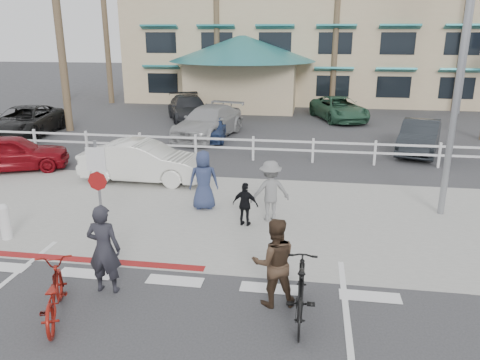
% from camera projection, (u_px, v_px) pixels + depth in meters
% --- Properties ---
extents(ground, '(140.00, 140.00, 0.00)m').
position_uv_depth(ground, '(166.00, 297.00, 9.29)').
color(ground, '#333335').
extents(sidewalk_plaza, '(22.00, 7.00, 0.01)m').
position_uv_depth(sidewalk_plaza, '(213.00, 213.00, 13.52)').
color(sidewalk_plaza, gray).
rests_on(sidewalk_plaza, ground).
extents(cross_street, '(40.00, 5.00, 0.01)m').
position_uv_depth(cross_street, '(236.00, 174.00, 17.29)').
color(cross_street, '#333335').
rests_on(cross_street, ground).
extents(parking_lot, '(50.00, 16.00, 0.01)m').
position_uv_depth(parking_lot, '(263.00, 125.00, 26.24)').
color(parking_lot, '#333335').
rests_on(parking_lot, ground).
extents(curb_red, '(7.00, 0.25, 0.02)m').
position_uv_depth(curb_red, '(57.00, 258.00, 10.85)').
color(curb_red, maroon).
rests_on(curb_red, ground).
extents(rail_fence, '(29.40, 0.16, 1.00)m').
position_uv_depth(rail_fence, '(256.00, 149.00, 18.95)').
color(rail_fence, silver).
rests_on(rail_fence, ground).
extents(building, '(28.00, 16.00, 11.30)m').
position_uv_depth(building, '(307.00, 23.00, 36.49)').
color(building, '#D0B88E').
rests_on(building, ground).
extents(sign_post, '(0.50, 0.10, 2.90)m').
position_uv_depth(sign_post, '(99.00, 187.00, 11.26)').
color(sign_post, gray).
rests_on(sign_post, ground).
extents(bollard_0, '(0.26, 0.26, 0.95)m').
position_uv_depth(bollard_0, '(5.00, 222.00, 11.73)').
color(bollard_0, silver).
rests_on(bollard_0, ground).
extents(streetlight_0, '(0.60, 2.00, 9.00)m').
position_uv_depth(streetlight_0, '(463.00, 53.00, 12.16)').
color(streetlight_0, gray).
rests_on(streetlight_0, ground).
extents(streetlight_1, '(0.60, 2.00, 9.50)m').
position_uv_depth(streetlight_1, '(469.00, 36.00, 28.71)').
color(streetlight_1, gray).
rests_on(streetlight_1, ground).
extents(palm_1, '(4.00, 4.00, 13.00)m').
position_uv_depth(palm_1, '(104.00, 10.00, 32.62)').
color(palm_1, black).
rests_on(palm_1, ground).
extents(palm_3, '(4.00, 4.00, 14.00)m').
position_uv_depth(palm_3, '(216.00, 1.00, 31.30)').
color(palm_3, black).
rests_on(palm_3, ground).
extents(palm_5, '(4.00, 4.00, 13.00)m').
position_uv_depth(palm_5, '(337.00, 8.00, 30.29)').
color(palm_5, black).
rests_on(palm_5, ground).
extents(palm_10, '(4.00, 4.00, 12.00)m').
position_uv_depth(palm_10, '(57.00, 11.00, 23.06)').
color(palm_10, black).
rests_on(palm_10, ground).
extents(bike_red, '(1.35, 2.00, 1.00)m').
position_uv_depth(bike_red, '(53.00, 294.00, 8.46)').
color(bike_red, maroon).
rests_on(bike_red, ground).
extents(rider_red, '(0.68, 0.45, 1.86)m').
position_uv_depth(rider_red, '(104.00, 249.00, 9.22)').
color(rider_red, '#23232A').
rests_on(rider_red, ground).
extents(bike_black, '(0.55, 1.95, 1.17)m').
position_uv_depth(bike_black, '(301.00, 291.00, 8.38)').
color(bike_black, black).
rests_on(bike_black, ground).
extents(rider_black, '(1.00, 0.86, 1.76)m').
position_uv_depth(rider_black, '(274.00, 262.00, 8.80)').
color(rider_black, '#3C2B1E').
rests_on(rider_black, ground).
extents(pedestrian_a, '(1.25, 0.98, 1.71)m').
position_uv_depth(pedestrian_a, '(270.00, 191.00, 12.81)').
color(pedestrian_a, slate).
rests_on(pedestrian_a, ground).
extents(pedestrian_child, '(0.75, 0.42, 1.22)m').
position_uv_depth(pedestrian_child, '(245.00, 204.00, 12.52)').
color(pedestrian_child, black).
rests_on(pedestrian_child, ground).
extents(pedestrian_b, '(0.96, 0.73, 1.77)m').
position_uv_depth(pedestrian_b, '(204.00, 180.00, 13.66)').
color(pedestrian_b, navy).
rests_on(pedestrian_b, ground).
extents(car_white_sedan, '(4.33, 1.57, 1.42)m').
position_uv_depth(car_white_sedan, '(143.00, 161.00, 16.29)').
color(car_white_sedan, silver).
rests_on(car_white_sedan, ground).
extents(car_red_compact, '(4.33, 3.04, 1.37)m').
position_uv_depth(car_red_compact, '(12.00, 153.00, 17.56)').
color(car_red_compact, maroon).
rests_on(car_red_compact, ground).
extents(lot_car_0, '(3.04, 5.60, 1.49)m').
position_uv_depth(lot_car_0, '(24.00, 122.00, 23.33)').
color(lot_car_0, black).
rests_on(lot_car_0, ground).
extents(lot_car_1, '(3.23, 5.59, 1.52)m').
position_uv_depth(lot_car_1, '(209.00, 122.00, 23.12)').
color(lot_car_1, '#9C9C9D').
rests_on(lot_car_1, ground).
extents(lot_car_2, '(1.59, 3.66, 1.23)m').
position_uv_depth(lot_car_2, '(212.00, 127.00, 22.67)').
color(lot_car_2, navy).
rests_on(lot_car_2, ground).
extents(lot_car_3, '(2.62, 4.49, 1.40)m').
position_uv_depth(lot_car_3, '(419.00, 137.00, 20.14)').
color(lot_car_3, black).
rests_on(lot_car_3, ground).
extents(lot_car_4, '(3.91, 5.55, 1.49)m').
position_uv_depth(lot_car_4, '(189.00, 109.00, 27.16)').
color(lot_car_4, black).
rests_on(lot_car_4, ground).
extents(lot_car_5, '(3.76, 5.38, 1.36)m').
position_uv_depth(lot_car_5, '(339.00, 109.00, 27.66)').
color(lot_car_5, '#2A553D').
rests_on(lot_car_5, ground).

